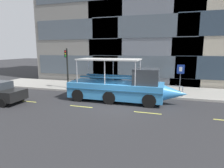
# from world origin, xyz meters

# --- Properties ---
(ground_plane) EXTENTS (120.00, 120.00, 0.00)m
(ground_plane) POSITION_xyz_m (0.00, 0.00, 0.00)
(ground_plane) COLOR #2B2B2D
(sidewalk) EXTENTS (32.00, 4.80, 0.18)m
(sidewalk) POSITION_xyz_m (0.00, 5.60, 0.09)
(sidewalk) COLOR #99968E
(sidewalk) RESTS_ON ground_plane
(curb_edge) EXTENTS (32.00, 0.18, 0.18)m
(curb_edge) POSITION_xyz_m (0.00, 3.11, 0.09)
(curb_edge) COLOR #B2ADA3
(curb_edge) RESTS_ON ground_plane
(lane_centreline) EXTENTS (25.80, 0.12, 0.01)m
(lane_centreline) POSITION_xyz_m (-0.00, -1.15, 0.00)
(lane_centreline) COLOR #DBD64C
(lane_centreline) RESTS_ON ground_plane
(curb_guardrail) EXTENTS (10.66, 0.09, 0.89)m
(curb_guardrail) POSITION_xyz_m (-0.51, 3.45, 0.78)
(curb_guardrail) COLOR #9EA0A8
(curb_guardrail) RESTS_ON sidewalk
(traffic_light_pole) EXTENTS (0.24, 0.46, 4.04)m
(traffic_light_pole) POSITION_xyz_m (-6.33, 3.83, 2.63)
(traffic_light_pole) COLOR black
(traffic_light_pole) RESTS_ON sidewalk
(parking_sign) EXTENTS (0.60, 0.12, 2.65)m
(parking_sign) POSITION_xyz_m (4.52, 3.81, 1.98)
(parking_sign) COLOR #4C4F54
(parking_sign) RESTS_ON sidewalk
(leaned_bicycle) EXTENTS (1.74, 0.46, 0.96)m
(leaned_bicycle) POSITION_xyz_m (-5.25, 3.82, 0.56)
(leaned_bicycle) COLOR black
(leaned_bicycle) RESTS_ON sidewalk
(duck_tour_boat) EXTENTS (9.34, 2.62, 3.37)m
(duck_tour_boat) POSITION_xyz_m (0.11, 1.24, 1.13)
(duck_tour_boat) COLOR #388CD1
(duck_tour_boat) RESTS_ON ground_plane
(pedestrian_near_bow) EXTENTS (0.22, 0.47, 1.62)m
(pedestrian_near_bow) POSITION_xyz_m (2.53, 4.88, 1.16)
(pedestrian_near_bow) COLOR #47423D
(pedestrian_near_bow) RESTS_ON sidewalk
(pedestrian_mid_left) EXTENTS (0.22, 0.46, 1.59)m
(pedestrian_mid_left) POSITION_xyz_m (0.59, 4.41, 1.14)
(pedestrian_mid_left) COLOR #47423D
(pedestrian_mid_left) RESTS_ON sidewalk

